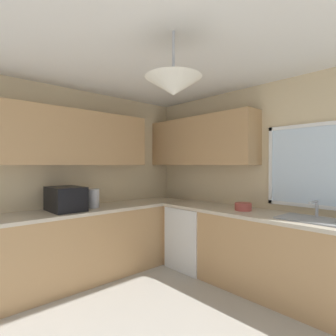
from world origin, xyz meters
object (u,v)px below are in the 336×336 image
at_px(kettle, 94,198).
at_px(bowl, 243,207).
at_px(microwave, 66,199).
at_px(sink_assembly, 311,219).
at_px(dishwasher, 194,237).

distance_m(kettle, bowl, 1.89).
relative_size(microwave, bowl, 2.38).
bearing_deg(sink_assembly, bowl, -179.52).
bearing_deg(sink_assembly, microwave, -143.76).
relative_size(dishwasher, bowl, 4.23).
bearing_deg(sink_assembly, kettle, -149.98).
height_order(dishwasher, kettle, kettle).
height_order(dishwasher, sink_assembly, sink_assembly).
xyz_separation_m(dishwasher, microwave, (-0.66, -1.58, 0.62)).
height_order(sink_assembly, bowl, sink_assembly).
bearing_deg(microwave, bowl, 48.33).
distance_m(dishwasher, microwave, 1.82).
distance_m(microwave, kettle, 0.35).
xyz_separation_m(dishwasher, bowl, (0.77, 0.03, 0.52)).
bearing_deg(microwave, sink_assembly, 36.24).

